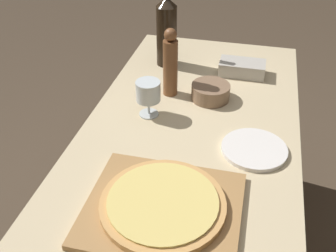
{
  "coord_description": "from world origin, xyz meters",
  "views": [
    {
      "loc": [
        0.17,
        -0.98,
        1.5
      ],
      "look_at": [
        -0.06,
        -0.03,
        0.79
      ],
      "focal_mm": 42.0,
      "sensor_mm": 36.0,
      "label": 1
    }
  ],
  "objects_px": {
    "wine_glass": "(148,92)",
    "pepper_mill": "(170,64)",
    "pizza": "(165,204)",
    "wine_bottle": "(167,31)",
    "small_bowl": "(211,92)"
  },
  "relations": [
    {
      "from": "pizza",
      "to": "small_bowl",
      "type": "height_order",
      "value": "small_bowl"
    },
    {
      "from": "pizza",
      "to": "pepper_mill",
      "type": "relative_size",
      "value": 1.25
    },
    {
      "from": "wine_glass",
      "to": "pepper_mill",
      "type": "bearing_deg",
      "value": 75.53
    },
    {
      "from": "pizza",
      "to": "small_bowl",
      "type": "distance_m",
      "value": 0.57
    },
    {
      "from": "pizza",
      "to": "wine_glass",
      "type": "distance_m",
      "value": 0.45
    },
    {
      "from": "wine_bottle",
      "to": "small_bowl",
      "type": "distance_m",
      "value": 0.35
    },
    {
      "from": "pizza",
      "to": "wine_glass",
      "type": "relative_size",
      "value": 2.49
    },
    {
      "from": "wine_bottle",
      "to": "pepper_mill",
      "type": "bearing_deg",
      "value": -73.12
    },
    {
      "from": "pepper_mill",
      "to": "small_bowl",
      "type": "bearing_deg",
      "value": -0.47
    },
    {
      "from": "pizza",
      "to": "wine_bottle",
      "type": "height_order",
      "value": "wine_bottle"
    },
    {
      "from": "pizza",
      "to": "wine_glass",
      "type": "bearing_deg",
      "value": 111.0
    },
    {
      "from": "pepper_mill",
      "to": "pizza",
      "type": "bearing_deg",
      "value": -78.12
    },
    {
      "from": "small_bowl",
      "to": "wine_glass",
      "type": "bearing_deg",
      "value": -141.33
    },
    {
      "from": "pizza",
      "to": "wine_glass",
      "type": "height_order",
      "value": "wine_glass"
    },
    {
      "from": "pizza",
      "to": "small_bowl",
      "type": "relative_size",
      "value": 2.29
    }
  ]
}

